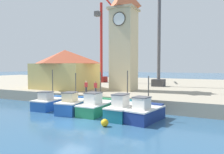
% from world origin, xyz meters
% --- Properties ---
extents(ground_plane, '(300.00, 300.00, 0.00)m').
position_xyz_m(ground_plane, '(0.00, 0.00, 0.00)').
color(ground_plane, '#2D567A').
extents(quay_wharf, '(120.00, 40.00, 1.38)m').
position_xyz_m(quay_wharf, '(0.00, 26.64, 0.69)').
color(quay_wharf, '#9E937F').
rests_on(quay_wharf, ground).
extents(fishing_boat_far_left, '(2.35, 4.19, 4.42)m').
position_xyz_m(fishing_boat_far_left, '(-5.96, 3.78, 0.72)').
color(fishing_boat_far_left, '#2356A8').
rests_on(fishing_boat_far_left, ground).
extents(fishing_boat_left_outer, '(2.64, 4.67, 4.07)m').
position_xyz_m(fishing_boat_left_outer, '(-2.45, 3.39, 0.79)').
color(fishing_boat_left_outer, '#2356A8').
rests_on(fishing_boat_left_outer, ground).
extents(fishing_boat_left_inner, '(2.21, 5.12, 4.23)m').
position_xyz_m(fishing_boat_left_inner, '(0.04, 4.02, 0.75)').
color(fishing_boat_left_inner, '#237A4C').
rests_on(fishing_boat_left_inner, ground).
extents(fishing_boat_mid_left, '(2.11, 5.15, 4.39)m').
position_xyz_m(fishing_boat_mid_left, '(3.14, 3.71, 0.78)').
color(fishing_boat_mid_left, '#196B7F').
rests_on(fishing_boat_mid_left, ground).
extents(fishing_boat_center, '(2.71, 4.52, 3.93)m').
position_xyz_m(fishing_boat_center, '(5.32, 3.26, 0.76)').
color(fishing_boat_center, navy).
rests_on(fishing_boat_center, ground).
extents(clock_tower, '(3.68, 3.68, 16.20)m').
position_xyz_m(clock_tower, '(-1.10, 13.56, 9.10)').
color(clock_tower, beige).
rests_on(clock_tower, quay_wharf).
extents(warehouse_left, '(9.08, 6.90, 5.90)m').
position_xyz_m(warehouse_left, '(-10.07, 11.77, 4.40)').
color(warehouse_left, tan).
rests_on(warehouse_left, quay_wharf).
extents(port_crane_near, '(3.85, 6.77, 21.15)m').
position_xyz_m(port_crane_near, '(1.84, 21.81, 9.66)').
color(port_crane_near, '#353539').
rests_on(port_crane_near, quay_wharf).
extents(port_crane_far, '(3.04, 9.70, 18.92)m').
position_xyz_m(port_crane_far, '(-11.41, 26.15, 8.17)').
color(port_crane_far, maroon).
rests_on(port_crane_far, quay_wharf).
extents(mooring_buoy, '(0.61, 0.61, 0.61)m').
position_xyz_m(mooring_buoy, '(2.95, 0.16, 0.31)').
color(mooring_buoy, gold).
rests_on(mooring_buoy, ground).
extents(dock_worker_near_tower, '(0.34, 0.22, 1.62)m').
position_xyz_m(dock_worker_near_tower, '(-2.21, 7.55, 2.22)').
color(dock_worker_near_tower, '#33333D').
rests_on(dock_worker_near_tower, quay_wharf).
extents(dock_worker_along_quay, '(0.34, 0.22, 1.62)m').
position_xyz_m(dock_worker_along_quay, '(-3.63, 7.68, 2.22)').
color(dock_worker_along_quay, '#33333D').
rests_on(dock_worker_along_quay, quay_wharf).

